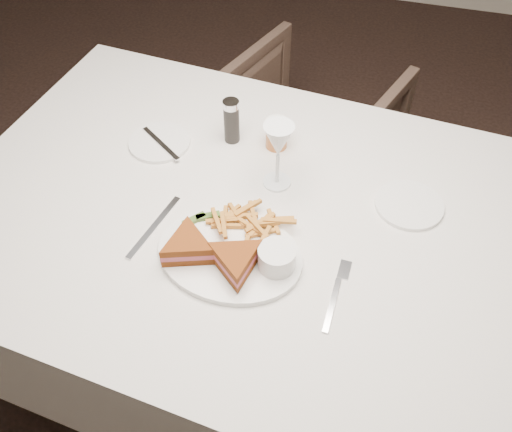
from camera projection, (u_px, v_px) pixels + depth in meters
name	position (u px, v px, depth m)	size (l,w,h in m)	color
ground	(263.00, 334.00, 1.96)	(5.00, 5.00, 0.00)	black
table	(261.00, 305.00, 1.60)	(1.49, 0.99, 0.75)	silver
chair_far	(305.00, 130.00, 2.21)	(0.60, 0.56, 0.62)	#4D3A2F
table_setting	(245.00, 216.00, 1.27)	(0.81, 0.64, 0.18)	white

